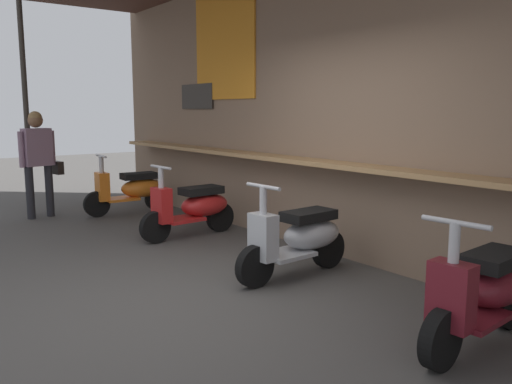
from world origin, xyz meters
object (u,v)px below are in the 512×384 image
Objects in this scene: scooter_red at (194,207)px; scooter_maroon at (485,291)px; scooter_silver at (300,238)px; shopper_with_handbag at (38,154)px; scooter_orange at (132,189)px.

scooter_red and scooter_maroon have the same top height.
scooter_silver is 4.80m from shopper_with_handbag.
scooter_orange is 1.51m from shopper_with_handbag.
scooter_maroon is (6.02, -0.00, 0.00)m from scooter_orange.
scooter_silver is at bearing 86.98° from scooter_red.
scooter_silver is 1.96m from scooter_maroon.
scooter_maroon is 6.70m from shopper_with_handbag.
shopper_with_handbag is (-6.55, -1.27, 0.60)m from scooter_maroon.
shopper_with_handbag is (-0.53, -1.27, 0.60)m from scooter_orange.
scooter_red is 1.00× the size of scooter_maroon.
scooter_orange is 1.97m from scooter_red.
scooter_orange is 6.02m from scooter_maroon.
scooter_maroon is (4.05, -0.00, 0.00)m from scooter_red.
scooter_maroon is at bearing 86.98° from scooter_red.
scooter_orange is 0.86× the size of shopper_with_handbag.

